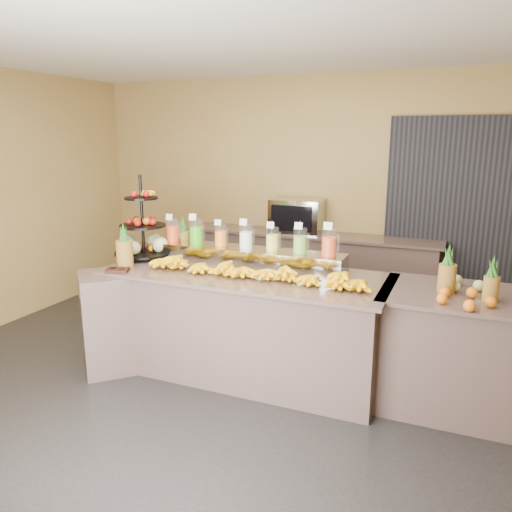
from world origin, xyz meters
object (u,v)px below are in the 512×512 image
Objects in this scene: oven_warmer at (297,216)px; fruit_stand at (146,236)px; condiment_caddy at (118,270)px; right_fruit_pile at (465,291)px; pitcher_tray at (246,256)px; banana_heap at (256,269)px.

fruit_stand is at bearing -119.78° from oven_warmer.
condiment_caddy is at bearing -112.20° from oven_warmer.
fruit_stand reaches higher than condiment_caddy.
oven_warmer is at bearing 134.02° from right_fruit_pile.
pitcher_tray is 2.32× the size of fruit_stand.
pitcher_tray is 0.44m from banana_heap.
condiment_caddy is at bearing -143.00° from pitcher_tray.
pitcher_tray is 1.02m from fruit_stand.
condiment_caddy is 2.82m from right_fruit_pile.
right_fruit_pile is (1.62, 0.03, 0.00)m from banana_heap.
right_fruit_pile is at bearing -10.16° from pitcher_tray.
banana_heap is at bearing -6.23° from fruit_stand.
pitcher_tray is at bearing 37.00° from condiment_caddy.
fruit_stand is 2.03m from oven_warmer.
right_fruit_pile is at bearing -48.28° from oven_warmer.
oven_warmer is at bearing 98.76° from banana_heap.
oven_warmer reaches higher than right_fruit_pile.
pitcher_tray is 0.88× the size of banana_heap.
pitcher_tray is at bearing 169.84° from right_fruit_pile.
pitcher_tray is 4.46× the size of right_fruit_pile.
fruit_stand is (-1.25, 0.23, 0.14)m from banana_heap.
right_fruit_pile is (2.88, -0.20, -0.14)m from fruit_stand.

